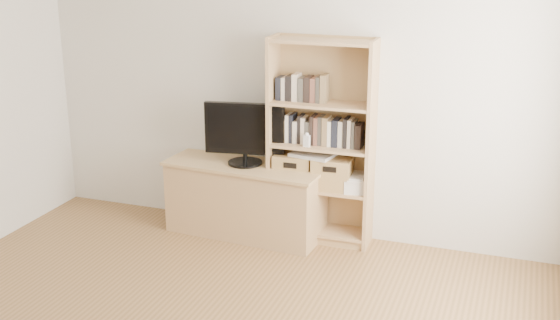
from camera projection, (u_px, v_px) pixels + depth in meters
The scene contains 11 objects.
back_wall at pixel (293, 82), 5.78m from camera, with size 4.50×0.02×2.60m, color silver.
tv_stand at pixel (246, 200), 5.98m from camera, with size 1.31×0.49×0.60m, color #A68355.
bookshelf at pixel (321, 142), 5.69m from camera, with size 0.85×0.30×1.70m, color #A68355.
television at pixel (245, 133), 5.80m from camera, with size 0.67×0.05×0.52m, color black.
books_row_mid at pixel (322, 131), 5.68m from camera, with size 0.82×0.16×0.22m, color #3D3932.
books_row_upper at pixel (300, 89), 5.64m from camera, with size 0.37×0.14×0.20m, color #3D3932.
baby_monitor at pixel (307, 141), 5.63m from camera, with size 0.05×0.03×0.10m, color white.
basket_left at pixel (294, 169), 5.83m from camera, with size 0.31×0.26×0.26m, color #997445.
basket_right at pixel (333, 173), 5.73m from camera, with size 0.32×0.26×0.26m, color #997445.
laptop at pixel (313, 154), 5.74m from camera, with size 0.34×0.24×0.03m, color silver.
magazine_stack at pixel (355, 184), 5.70m from camera, with size 0.16×0.23×0.11m, color beige.
Camera 1 is at (1.82, -2.91, 2.45)m, focal length 45.00 mm.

